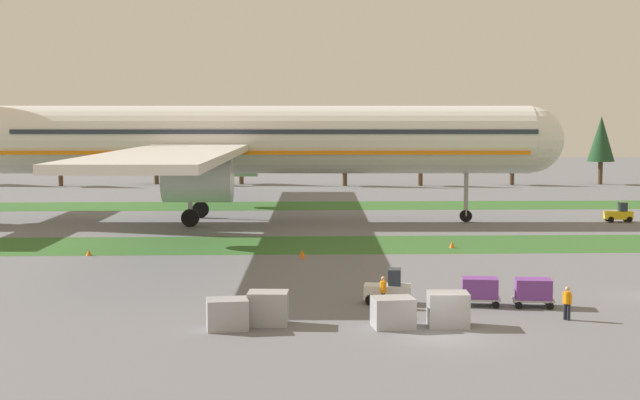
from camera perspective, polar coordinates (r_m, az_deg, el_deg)
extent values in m
plane|color=slate|center=(45.99, 7.31, -8.12)|extent=(400.00, 400.00, 0.00)
cube|color=#336028|center=(78.00, 3.36, -2.67)|extent=(320.00, 11.09, 0.01)
cube|color=#336028|center=(111.86, 1.68, -0.34)|extent=(320.00, 11.09, 0.01)
cylinder|color=silver|center=(94.16, -4.79, 3.62)|extent=(57.40, 8.62, 6.66)
sphere|color=silver|center=(96.19, 12.48, 3.55)|extent=(6.53, 6.53, 6.53)
cube|color=orange|center=(94.20, -4.78, 2.91)|extent=(56.01, 8.71, 0.36)
cube|color=#283342|center=(93.93, -2.67, 4.14)|extent=(50.43, 8.45, 0.44)
cube|color=silver|center=(116.91, -5.61, 3.55)|extent=(10.38, 38.65, 0.60)
cylinder|color=#A3A3A8|center=(111.13, -5.18, 2.35)|extent=(5.70, 3.85, 3.67)
cube|color=silver|center=(72.22, -8.98, 2.63)|extent=(10.38, 38.65, 0.60)
cylinder|color=#A3A3A8|center=(77.84, -7.32, 1.20)|extent=(5.70, 3.85, 3.67)
cylinder|color=#A3A3A8|center=(95.21, 8.75, 1.01)|extent=(0.44, 0.44, 6.56)
cylinder|color=black|center=(95.49, 8.72, -0.95)|extent=(1.21, 0.46, 1.20)
cylinder|color=#A3A3A8|center=(98.78, -7.18, 1.25)|extent=(0.44, 0.44, 6.31)
cylinder|color=black|center=(99.03, -7.16, -0.57)|extent=(1.72, 0.65, 1.70)
cylinder|color=#A3A3A8|center=(90.86, -7.80, 0.92)|extent=(0.44, 0.44, 6.31)
cylinder|color=black|center=(91.14, -7.77, -1.06)|extent=(1.72, 0.65, 1.70)
cube|color=silver|center=(53.52, 4.06, -5.48)|extent=(2.76, 1.67, 0.77)
cube|color=#283342|center=(53.36, 4.49, -4.61)|extent=(0.85, 1.18, 0.90)
cylinder|color=black|center=(53.10, 3.05, -5.98)|extent=(0.62, 0.29, 0.60)
cylinder|color=black|center=(54.17, 3.12, -5.76)|extent=(0.62, 0.29, 0.60)
cylinder|color=black|center=(53.02, 5.02, -6.01)|extent=(0.62, 0.29, 0.60)
cylinder|color=black|center=(54.10, 5.05, -5.79)|extent=(0.62, 0.29, 0.60)
cube|color=#A3A3A8|center=(53.62, 9.54, -5.83)|extent=(2.40, 1.81, 0.10)
cube|color=#70388E|center=(53.51, 9.55, -5.20)|extent=(2.11, 1.59, 1.10)
cylinder|color=black|center=(52.94, 8.67, -6.18)|extent=(0.41, 0.18, 0.40)
cylinder|color=black|center=(54.29, 8.61, -5.90)|extent=(0.41, 0.18, 0.40)
cylinder|color=black|center=(53.03, 10.49, -6.18)|extent=(0.41, 0.18, 0.40)
cylinder|color=black|center=(54.38, 10.38, -5.90)|extent=(0.41, 0.18, 0.40)
cube|color=#A3A3A8|center=(53.86, 12.64, -5.83)|extent=(2.40, 1.81, 0.10)
cube|color=#70388E|center=(53.75, 12.65, -5.21)|extent=(2.11, 1.59, 1.10)
cylinder|color=black|center=(53.13, 11.81, -6.19)|extent=(0.41, 0.18, 0.40)
cylinder|color=black|center=(54.48, 11.68, -5.90)|extent=(0.41, 0.18, 0.40)
cylinder|color=black|center=(53.32, 13.61, -6.18)|extent=(0.41, 0.18, 0.40)
cylinder|color=black|center=(54.66, 13.43, -5.90)|extent=(0.41, 0.18, 0.40)
cube|color=yellow|center=(98.97, 17.43, -0.87)|extent=(2.64, 1.39, 0.77)
cube|color=#283342|center=(99.01, 17.65, -0.38)|extent=(0.74, 1.12, 0.90)
cylinder|color=black|center=(98.22, 17.01, -1.12)|extent=(0.61, 0.22, 0.60)
cylinder|color=black|center=(99.26, 16.82, -1.06)|extent=(0.61, 0.22, 0.60)
cylinder|color=black|center=(98.77, 18.02, -1.12)|extent=(0.61, 0.22, 0.60)
cylinder|color=black|center=(99.81, 17.82, -1.05)|extent=(0.61, 0.22, 0.60)
cylinder|color=black|center=(52.27, 3.81, -6.02)|extent=(0.18, 0.18, 0.85)
cylinder|color=black|center=(52.48, 3.79, -5.98)|extent=(0.18, 0.18, 0.85)
cylinder|color=orange|center=(52.24, 3.80, -5.21)|extent=(0.36, 0.36, 0.62)
sphere|color=tan|center=(52.16, 3.81, -4.71)|extent=(0.24, 0.24, 0.24)
cylinder|color=orange|center=(52.02, 3.83, -5.29)|extent=(0.10, 0.10, 0.58)
cylinder|color=orange|center=(52.47, 3.78, -5.20)|extent=(0.10, 0.10, 0.58)
cylinder|color=black|center=(50.74, 14.66, -6.51)|extent=(0.18, 0.18, 0.85)
cylinder|color=black|center=(50.87, 14.46, -6.48)|extent=(0.18, 0.18, 0.85)
cylinder|color=orange|center=(50.67, 14.58, -5.68)|extent=(0.36, 0.36, 0.62)
sphere|color=tan|center=(50.59, 14.59, -5.17)|extent=(0.24, 0.24, 0.24)
cylinder|color=orange|center=(50.54, 14.79, -5.75)|extent=(0.10, 0.10, 0.58)
cylinder|color=orange|center=(50.81, 14.37, -5.68)|extent=(0.10, 0.10, 0.58)
cube|color=#A3A3A8|center=(47.25, -5.57, -6.81)|extent=(2.18, 1.84, 1.51)
cube|color=#A3A3A8|center=(48.11, -3.13, -6.48)|extent=(2.11, 1.73, 1.68)
cube|color=#A3A3A8|center=(48.13, 7.68, -6.50)|extent=(2.07, 1.69, 1.71)
cube|color=#A3A3A8|center=(47.56, 4.40, -6.73)|extent=(2.18, 1.83, 1.51)
cone|color=orange|center=(71.62, -1.08, -3.17)|extent=(0.44, 0.44, 0.46)
cone|color=orange|center=(76.62, 7.90, -2.66)|extent=(0.44, 0.44, 0.52)
cone|color=orange|center=(70.20, -1.04, -3.30)|extent=(0.44, 0.44, 0.56)
cone|color=orange|center=(73.70, -13.67, -3.07)|extent=(0.44, 0.44, 0.48)
cylinder|color=#4C3823|center=(148.77, -15.26, 1.55)|extent=(0.70, 0.70, 3.83)
cone|color=#1E4223|center=(148.58, -15.31, 3.36)|extent=(4.67, 4.67, 5.55)
cylinder|color=#4C3823|center=(149.50, -9.76, 1.62)|extent=(0.70, 0.70, 3.52)
cone|color=#1E4223|center=(149.28, -9.79, 3.83)|extent=(6.09, 6.09, 8.02)
cylinder|color=#4C3823|center=(147.93, -4.73, 1.56)|extent=(0.70, 0.70, 3.11)
cone|color=#1E4223|center=(147.71, -4.74, 3.54)|extent=(5.76, 5.76, 7.11)
cylinder|color=#4C3823|center=(143.77, 1.50, 1.41)|extent=(0.70, 0.70, 2.79)
cone|color=#1E4223|center=(143.52, 1.50, 3.70)|extent=(4.20, 4.20, 8.70)
cylinder|color=#4C3823|center=(144.84, 6.03, 1.53)|extent=(0.70, 0.70, 3.40)
cone|color=#1E4223|center=(144.62, 6.04, 3.47)|extent=(3.82, 3.82, 6.43)
cylinder|color=#4C3823|center=(148.57, 11.41, 1.43)|extent=(0.70, 0.70, 2.80)
cone|color=#1E4223|center=(148.38, 11.44, 3.01)|extent=(4.05, 4.05, 5.39)
cylinder|color=#4C3823|center=(153.28, 16.43, 1.57)|extent=(0.70, 0.70, 3.54)
cone|color=#1E4223|center=(153.08, 16.48, 3.54)|extent=(4.17, 4.17, 7.00)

